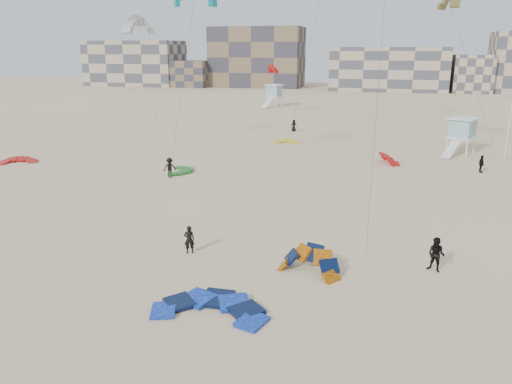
% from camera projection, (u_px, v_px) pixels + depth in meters
% --- Properties ---
extents(ground, '(320.00, 320.00, 0.00)m').
position_uv_depth(ground, '(142.00, 279.00, 25.81)').
color(ground, beige).
rests_on(ground, ground).
extents(kite_ground_blue, '(4.92, 5.15, 0.80)m').
position_uv_depth(kite_ground_blue, '(211.00, 312.00, 22.58)').
color(kite_ground_blue, blue).
rests_on(kite_ground_blue, ground).
extents(kite_ground_orange, '(4.22, 4.23, 3.40)m').
position_uv_depth(kite_ground_orange, '(309.00, 272.00, 26.56)').
color(kite_ground_orange, orange).
rests_on(kite_ground_orange, ground).
extents(kite_ground_red, '(5.27, 5.34, 1.47)m').
position_uv_depth(kite_ground_red, '(18.00, 163.00, 52.28)').
color(kite_ground_red, red).
rests_on(kite_ground_red, ground).
extents(kite_ground_green, '(4.22, 4.06, 0.61)m').
position_uv_depth(kite_ground_green, '(180.00, 171.00, 48.46)').
color(kite_ground_green, '#15801F').
rests_on(kite_ground_green, ground).
extents(kite_ground_red_far, '(4.04, 3.95, 3.14)m').
position_uv_depth(kite_ground_red_far, '(389.00, 163.00, 52.05)').
color(kite_ground_red_far, red).
rests_on(kite_ground_red_far, ground).
extents(kite_ground_yellow, '(3.32, 3.50, 1.33)m').
position_uv_depth(kite_ground_yellow, '(287.00, 143.00, 63.09)').
color(kite_ground_yellow, yellow).
rests_on(kite_ground_yellow, ground).
extents(kitesurfer_main, '(0.72, 0.61, 1.68)m').
position_uv_depth(kitesurfer_main, '(189.00, 240.00, 28.87)').
color(kitesurfer_main, black).
rests_on(kitesurfer_main, ground).
extents(kitesurfer_b, '(1.14, 1.04, 1.90)m').
position_uv_depth(kitesurfer_b, '(436.00, 255.00, 26.46)').
color(kitesurfer_b, black).
rests_on(kitesurfer_b, ground).
extents(kitesurfer_c, '(1.37, 1.25, 1.84)m').
position_uv_depth(kitesurfer_c, '(170.00, 168.00, 45.98)').
color(kitesurfer_c, black).
rests_on(kitesurfer_c, ground).
extents(kitesurfer_d, '(0.64, 1.06, 1.70)m').
position_uv_depth(kitesurfer_d, '(481.00, 164.00, 47.84)').
color(kitesurfer_d, black).
rests_on(kitesurfer_d, ground).
extents(kitesurfer_e, '(0.96, 0.77, 1.70)m').
position_uv_depth(kitesurfer_e, '(294.00, 126.00, 71.88)').
color(kitesurfer_e, black).
rests_on(kitesurfer_e, ground).
extents(kite_fly_grey, '(7.44, 5.01, 14.39)m').
position_uv_depth(kite_fly_grey, '(138.00, 27.00, 55.88)').
color(kite_fly_grey, beige).
rests_on(kite_fly_grey, ground).
extents(kite_fly_olive, '(7.83, 4.03, 16.19)m').
position_uv_depth(kite_fly_olive, '(450.00, 2.00, 48.94)').
color(kite_fly_olive, brown).
rests_on(kite_fly_olive, ground).
extents(kite_fly_red, '(5.81, 11.39, 8.20)m').
position_uv_depth(kite_fly_red, '(273.00, 70.00, 86.97)').
color(kite_fly_red, red).
rests_on(kite_fly_red, ground).
extents(lifeguard_tower_near, '(3.90, 6.13, 4.09)m').
position_uv_depth(lifeguard_tower_near, '(462.00, 136.00, 56.15)').
color(lifeguard_tower_near, white).
rests_on(lifeguard_tower_near, ground).
extents(lifeguard_tower_far, '(3.89, 6.55, 4.49)m').
position_uv_depth(lifeguard_tower_far, '(274.00, 96.00, 102.44)').
color(lifeguard_tower_far, white).
rests_on(lifeguard_tower_far, ground).
extents(flagpole, '(0.65, 0.10, 7.98)m').
position_uv_depth(flagpole, '(510.00, 122.00, 51.93)').
color(flagpole, white).
rests_on(flagpole, ground).
extents(condo_west_a, '(30.00, 15.00, 14.00)m').
position_uv_depth(condo_west_a, '(135.00, 63.00, 162.11)').
color(condo_west_a, tan).
rests_on(condo_west_a, ground).
extents(condo_west_b, '(28.00, 14.00, 18.00)m').
position_uv_depth(condo_west_b, '(257.00, 57.00, 155.17)').
color(condo_west_b, brown).
rests_on(condo_west_b, ground).
extents(condo_mid, '(32.00, 16.00, 12.00)m').
position_uv_depth(condo_mid, '(389.00, 69.00, 142.19)').
color(condo_mid, tan).
rests_on(condo_mid, ground).
extents(condo_fill_left, '(12.00, 10.00, 8.00)m').
position_uv_depth(condo_fill_left, '(190.00, 74.00, 156.04)').
color(condo_fill_left, brown).
rests_on(condo_fill_left, ground).
extents(condo_fill_right, '(10.00, 10.00, 10.00)m').
position_uv_depth(condo_fill_right, '(472.00, 74.00, 135.05)').
color(condo_fill_right, tan).
rests_on(condo_fill_right, ground).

